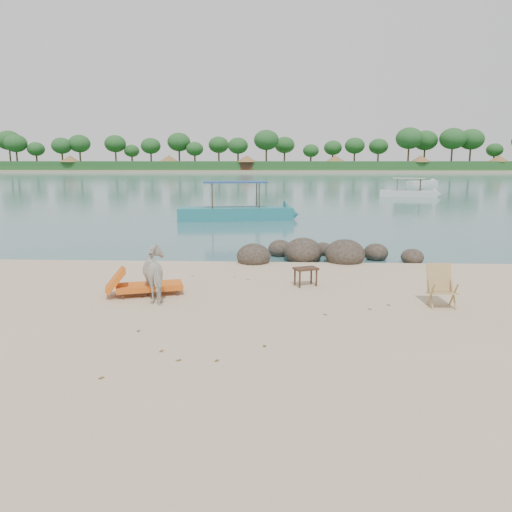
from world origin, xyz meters
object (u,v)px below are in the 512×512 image
Objects in this scene: cow at (158,274)px; side_table at (306,278)px; deck_chair at (443,288)px; boulders at (317,254)px; boat_near at (235,188)px; lounge_chair at (149,284)px.

side_table is at bearing 173.40° from cow.
side_table is at bearing 147.40° from deck_chair.
boulders is 4.18× the size of cow.
side_table is 16.26m from boat_near.
boulders is 6.77m from cow.
boulders is 6.19m from deck_chair.
boat_near is (-3.88, 12.06, 1.61)m from boulders.
cow reaches higher than side_table.
cow reaches higher than boulders.
boat_near reaches higher than lounge_chair.
boulders is 12.77m from boat_near.
lounge_chair is 2.10× the size of deck_chair.
deck_chair is (7.12, -0.79, 0.18)m from lounge_chair.
deck_chair is at bearing -78.15° from boat_near.
boat_near is at bearing 69.89° from lounge_chair.
deck_chair is (6.81, -0.47, -0.15)m from cow.
boat_near is at bearing 107.83° from boulders.
deck_chair reaches higher than boulders.
boat_near is (0.45, 17.24, 1.18)m from cow.
deck_chair is at bearing 148.93° from cow.
lounge_chair is 17.01m from boat_near.
cow is 0.73× the size of lounge_chair.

